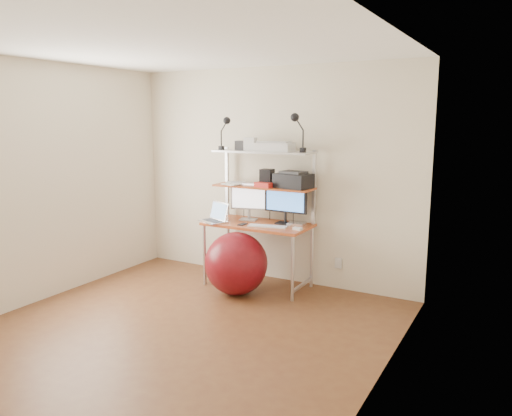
{
  "coord_description": "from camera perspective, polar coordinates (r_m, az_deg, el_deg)",
  "views": [
    {
      "loc": [
        2.66,
        -3.42,
        1.91
      ],
      "look_at": [
        0.14,
        1.15,
        0.97
      ],
      "focal_mm": 35.0,
      "sensor_mm": 36.0,
      "label": 1
    }
  ],
  "objects": [
    {
      "name": "scanner",
      "position": [
        5.62,
        2.11,
        7.05
      ],
      "size": [
        0.44,
        0.31,
        0.11
      ],
      "rotation": [
        0.0,
        0.0,
        0.09
      ],
      "color": "silver",
      "rests_on": "top_shelf"
    },
    {
      "name": "box_white",
      "position": [
        5.69,
        -0.66,
        7.32
      ],
      "size": [
        0.14,
        0.12,
        0.15
      ],
      "primitive_type": "cube",
      "rotation": [
        0.0,
        0.0,
        0.14
      ],
      "color": "silver",
      "rests_on": "top_shelf"
    },
    {
      "name": "clip_lamp_left",
      "position": [
        5.78,
        -3.49,
        9.33
      ],
      "size": [
        0.15,
        0.08,
        0.38
      ],
      "color": "black",
      "rests_on": "top_shelf"
    },
    {
      "name": "keyboard",
      "position": [
        5.47,
        1.31,
        -2.09
      ],
      "size": [
        0.44,
        0.2,
        0.01
      ],
      "primitive_type": "cube",
      "rotation": [
        0.0,
        0.0,
        0.2
      ],
      "color": "silver",
      "rests_on": "desktop"
    },
    {
      "name": "exercise_ball",
      "position": [
        5.5,
        -2.28,
        -6.35
      ],
      "size": [
        0.69,
        0.69,
        0.69
      ],
      "primitive_type": "sphere",
      "color": "maroon",
      "rests_on": "floor"
    },
    {
      "name": "laptop",
      "position": [
        5.76,
        -4.6,
        -1.08
      ],
      "size": [
        0.4,
        0.36,
        0.28
      ],
      "rotation": [
        0.0,
        0.0,
        -0.42
      ],
      "color": "silver",
      "rests_on": "desktop"
    },
    {
      "name": "nas_cube",
      "position": [
        5.66,
        1.27,
        3.48
      ],
      "size": [
        0.14,
        0.14,
        0.2
      ],
      "primitive_type": "cube",
      "rotation": [
        0.0,
        0.0,
        0.05
      ],
      "color": "black",
      "rests_on": "mid_shelf"
    },
    {
      "name": "wall_outlet",
      "position": [
        5.74,
        9.39,
        -6.24
      ],
      "size": [
        0.08,
        0.01,
        0.12
      ],
      "primitive_type": "cube",
      "color": "silver",
      "rests_on": "room"
    },
    {
      "name": "printer",
      "position": [
        5.54,
        4.29,
        3.19
      ],
      "size": [
        0.43,
        0.33,
        0.19
      ],
      "rotation": [
        0.0,
        0.0,
        -0.18
      ],
      "color": "black",
      "rests_on": "mid_shelf"
    },
    {
      "name": "room",
      "position": [
        4.38,
        -8.88,
        1.4
      ],
      "size": [
        3.6,
        3.6,
        3.6
      ],
      "color": "brown",
      "rests_on": "ground"
    },
    {
      "name": "mac_mini",
      "position": [
        5.56,
        4.69,
        -1.82
      ],
      "size": [
        0.21,
        0.21,
        0.04
      ],
      "primitive_type": "cube",
      "rotation": [
        0.0,
        0.0,
        0.12
      ],
      "color": "silver",
      "rests_on": "desktop"
    },
    {
      "name": "phone",
      "position": [
        5.58,
        -1.56,
        -1.87
      ],
      "size": [
        0.07,
        0.12,
        0.01
      ],
      "primitive_type": "cube",
      "rotation": [
        0.0,
        0.0,
        0.01
      ],
      "color": "black",
      "rests_on": "desktop"
    },
    {
      "name": "computer_desk",
      "position": [
        5.67,
        0.51,
        0.5
      ],
      "size": [
        1.2,
        0.6,
        1.57
      ],
      "color": "#B54B23",
      "rests_on": "ground"
    },
    {
      "name": "paper_stack",
      "position": [
        5.87,
        -2.35,
        2.84
      ],
      "size": [
        0.33,
        0.4,
        0.02
      ],
      "color": "white",
      "rests_on": "mid_shelf"
    },
    {
      "name": "clip_lamp_right",
      "position": [
        5.42,
        4.66,
        9.58
      ],
      "size": [
        0.17,
        0.09,
        0.42
      ],
      "color": "black",
      "rests_on": "top_shelf"
    },
    {
      "name": "red_box",
      "position": [
        5.59,
        0.98,
        2.67
      ],
      "size": [
        0.22,
        0.16,
        0.06
      ],
      "primitive_type": "cube",
      "rotation": [
        0.0,
        0.0,
        -0.16
      ],
      "color": "red",
      "rests_on": "mid_shelf"
    },
    {
      "name": "mouse",
      "position": [
        5.33,
        4.77,
        -2.38
      ],
      "size": [
        0.1,
        0.07,
        0.03
      ],
      "primitive_type": "cube",
      "rotation": [
        0.0,
        0.0,
        -0.11
      ],
      "color": "silver",
      "rests_on": "desktop"
    },
    {
      "name": "box_grey",
      "position": [
        5.82,
        -1.78,
        7.17
      ],
      "size": [
        0.12,
        0.12,
        0.11
      ],
      "primitive_type": "cube",
      "rotation": [
        0.0,
        0.0,
        0.18
      ],
      "color": "#323235",
      "rests_on": "top_shelf"
    },
    {
      "name": "monitor_silver",
      "position": [
        5.8,
        -0.8,
        1.13
      ],
      "size": [
        0.43,
        0.2,
        0.48
      ],
      "rotation": [
        0.0,
        0.0,
        0.27
      ],
      "color": "#B4B5B9",
      "rests_on": "desktop"
    },
    {
      "name": "monitor_black",
      "position": [
        5.6,
        3.39,
        0.8
      ],
      "size": [
        0.52,
        0.15,
        0.52
      ],
      "rotation": [
        0.0,
        0.0,
        -0.02
      ],
      "color": "black",
      "rests_on": "desktop"
    }
  ]
}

